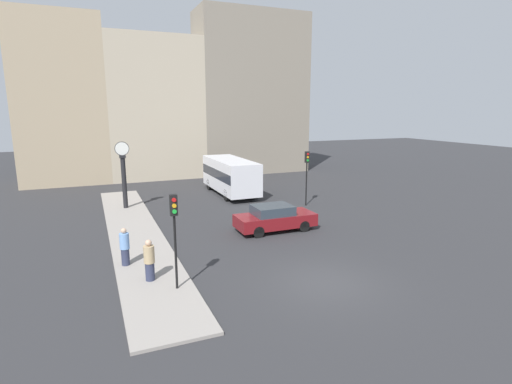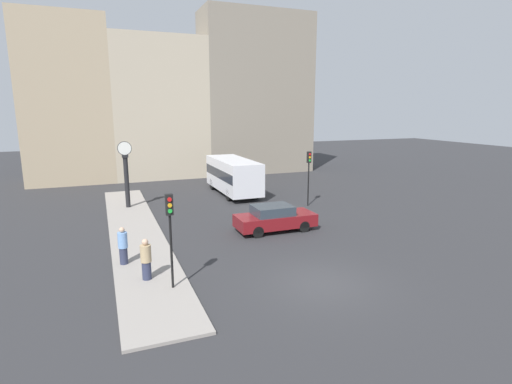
{
  "view_description": "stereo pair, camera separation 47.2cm",
  "coord_description": "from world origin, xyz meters",
  "px_view_note": "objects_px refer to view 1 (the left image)",
  "views": [
    {
      "loc": [
        -8.03,
        -12.22,
        6.57
      ],
      "look_at": [
        0.16,
        7.29,
        2.15
      ],
      "focal_mm": 28.0,
      "sensor_mm": 36.0,
      "label": 1
    },
    {
      "loc": [
        -7.59,
        -12.4,
        6.57
      ],
      "look_at": [
        0.16,
        7.29,
        2.15
      ],
      "focal_mm": 28.0,
      "sensor_mm": 36.0,
      "label": 2
    }
  ],
  "objects_px": {
    "sedan_car": "(275,218)",
    "traffic_light_far": "(307,167)",
    "bus_distant": "(230,174)",
    "street_clock": "(124,175)",
    "pedestrian_blue_stripe": "(125,247)",
    "traffic_light_near": "(174,222)",
    "pedestrian_tan_coat": "(149,260)"
  },
  "relations": [
    {
      "from": "street_clock",
      "to": "pedestrian_tan_coat",
      "type": "xyz_separation_m",
      "value": [
        -0.18,
        -12.39,
        -1.4
      ]
    },
    {
      "from": "traffic_light_far",
      "to": "traffic_light_near",
      "type": "bearing_deg",
      "value": -138.35
    },
    {
      "from": "bus_distant",
      "to": "traffic_light_near",
      "type": "distance_m",
      "value": 17.17
    },
    {
      "from": "sedan_car",
      "to": "pedestrian_blue_stripe",
      "type": "height_order",
      "value": "pedestrian_blue_stripe"
    },
    {
      "from": "sedan_car",
      "to": "traffic_light_far",
      "type": "relative_size",
      "value": 1.16
    },
    {
      "from": "sedan_car",
      "to": "bus_distant",
      "type": "distance_m",
      "value": 10.16
    },
    {
      "from": "traffic_light_far",
      "to": "street_clock",
      "type": "relative_size",
      "value": 0.85
    },
    {
      "from": "bus_distant",
      "to": "street_clock",
      "type": "bearing_deg",
      "value": -166.5
    },
    {
      "from": "street_clock",
      "to": "pedestrian_blue_stripe",
      "type": "distance_m",
      "value": 10.56
    },
    {
      "from": "traffic_light_far",
      "to": "street_clock",
      "type": "xyz_separation_m",
      "value": [
        -11.62,
        3.71,
        -0.38
      ]
    },
    {
      "from": "bus_distant",
      "to": "street_clock",
      "type": "relative_size",
      "value": 1.64
    },
    {
      "from": "bus_distant",
      "to": "traffic_light_near",
      "type": "relative_size",
      "value": 2.05
    },
    {
      "from": "pedestrian_blue_stripe",
      "to": "pedestrian_tan_coat",
      "type": "bearing_deg",
      "value": -69.61
    },
    {
      "from": "traffic_light_near",
      "to": "street_clock",
      "type": "height_order",
      "value": "street_clock"
    },
    {
      "from": "traffic_light_far",
      "to": "pedestrian_tan_coat",
      "type": "bearing_deg",
      "value": -143.68
    },
    {
      "from": "traffic_light_near",
      "to": "pedestrian_blue_stripe",
      "type": "xyz_separation_m",
      "value": [
        -1.53,
        3.07,
        -1.74
      ]
    },
    {
      "from": "street_clock",
      "to": "pedestrian_blue_stripe",
      "type": "relative_size",
      "value": 2.72
    },
    {
      "from": "traffic_light_near",
      "to": "street_clock",
      "type": "distance_m",
      "value": 13.51
    },
    {
      "from": "traffic_light_far",
      "to": "pedestrian_tan_coat",
      "type": "relative_size",
      "value": 2.31
    },
    {
      "from": "sedan_car",
      "to": "traffic_light_far",
      "type": "xyz_separation_m",
      "value": [
        4.5,
        4.43,
        1.97
      ]
    },
    {
      "from": "sedan_car",
      "to": "traffic_light_far",
      "type": "height_order",
      "value": "traffic_light_far"
    },
    {
      "from": "traffic_light_far",
      "to": "pedestrian_tan_coat",
      "type": "distance_m",
      "value": 14.76
    },
    {
      "from": "traffic_light_near",
      "to": "traffic_light_far",
      "type": "relative_size",
      "value": 0.94
    },
    {
      "from": "sedan_car",
      "to": "traffic_light_far",
      "type": "bearing_deg",
      "value": 44.53
    },
    {
      "from": "sedan_car",
      "to": "pedestrian_tan_coat",
      "type": "xyz_separation_m",
      "value": [
        -7.3,
        -4.25,
        0.19
      ]
    },
    {
      "from": "pedestrian_blue_stripe",
      "to": "street_clock",
      "type": "bearing_deg",
      "value": 85.0
    },
    {
      "from": "sedan_car",
      "to": "traffic_light_near",
      "type": "height_order",
      "value": "traffic_light_near"
    },
    {
      "from": "bus_distant",
      "to": "street_clock",
      "type": "xyz_separation_m",
      "value": [
        -8.06,
        -1.94,
        0.75
      ]
    },
    {
      "from": "street_clock",
      "to": "pedestrian_tan_coat",
      "type": "distance_m",
      "value": 12.47
    },
    {
      "from": "pedestrian_tan_coat",
      "to": "traffic_light_far",
      "type": "bearing_deg",
      "value": 36.32
    },
    {
      "from": "sedan_car",
      "to": "pedestrian_tan_coat",
      "type": "height_order",
      "value": "pedestrian_tan_coat"
    },
    {
      "from": "street_clock",
      "to": "pedestrian_blue_stripe",
      "type": "height_order",
      "value": "street_clock"
    }
  ]
}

